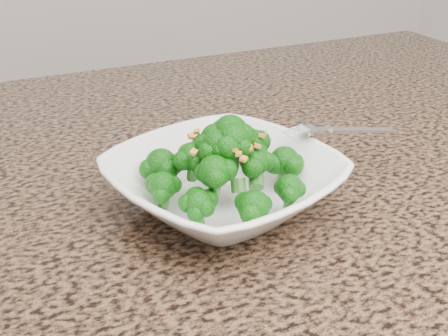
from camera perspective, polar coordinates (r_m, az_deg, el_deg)
name	(u,v)px	position (r m, az deg, el deg)	size (l,w,h in m)	color
granite_counter	(181,195)	(0.71, -4.44, -2.71)	(1.64, 1.04, 0.03)	brown
bowl	(224,184)	(0.63, 0.00, -1.59)	(0.25, 0.25, 0.06)	white
broccoli_pile	(224,132)	(0.61, 0.00, 3.69)	(0.22, 0.22, 0.07)	#10640B
garlic_topping	(224,100)	(0.59, 0.00, 6.89)	(0.13, 0.13, 0.01)	gold
fork	(326,129)	(0.69, 10.34, 3.89)	(0.18, 0.03, 0.01)	silver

